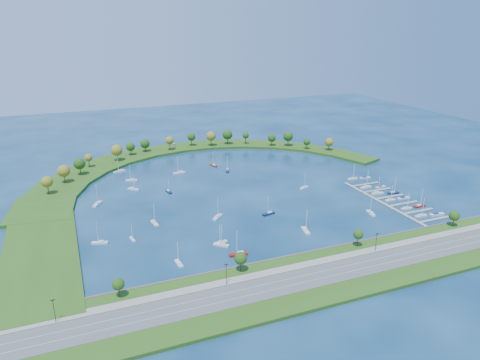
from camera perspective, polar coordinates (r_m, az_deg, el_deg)
name	(u,v)px	position (r m, az deg, el deg)	size (l,w,h in m)	color
ground	(236,188)	(314.81, -0.50, -1.08)	(700.00, 700.00, 0.00)	#082745
south_shoreline	(333,272)	(215.78, 11.83, -11.46)	(420.00, 43.10, 11.60)	#2F5216
breakwater	(157,174)	(346.60, -10.64, 0.70)	(286.74, 247.64, 2.00)	#2F5216
breakwater_trees	(183,146)	(387.30, -7.27, 4.33)	(242.04, 92.63, 13.78)	#382314
harbor_tower	(174,146)	(415.02, -8.47, 4.39)	(2.60, 2.60, 4.10)	gray
dock_system	(391,201)	(308.19, 18.79, -2.56)	(24.28, 82.00, 1.60)	gray
moored_boat_0	(304,187)	(318.01, 8.20, -0.90)	(7.83, 4.82, 11.15)	silver
moored_boat_1	(269,213)	(272.79, 3.69, -4.25)	(8.55, 3.99, 12.12)	#0A1B43
moored_boat_2	(132,180)	(338.90, -13.70, 0.03)	(8.88, 5.27, 12.62)	silver
moored_boat_3	(132,238)	(248.58, -13.63, -7.29)	(2.60, 6.41, 9.15)	silver
moored_boat_4	(155,223)	(264.49, -10.89, -5.37)	(3.42, 8.70, 12.45)	silver
moored_boat_5	(119,171)	(361.45, -15.18, 1.12)	(9.68, 5.40, 13.72)	silver
moored_boat_6	(221,244)	(235.60, -2.40, -8.25)	(7.87, 7.45, 12.45)	silver
moored_boat_7	(97,204)	(300.47, -17.81, -2.89)	(7.09, 9.42, 13.82)	silver
moored_boat_8	(218,217)	(267.77, -2.90, -4.70)	(8.07, 7.96, 13.01)	silver
moored_boat_9	(371,213)	(284.16, 16.40, -4.04)	(4.33, 9.26, 13.13)	silver
moored_boat_10	(239,254)	(226.67, -0.19, -9.40)	(9.63, 3.63, 13.83)	maroon
moored_boat_11	(306,230)	(253.42, 8.40, -6.35)	(4.34, 9.52, 13.51)	silver
moored_boat_12	(214,165)	(364.32, -3.39, 1.92)	(4.59, 7.96, 11.30)	maroon
moored_boat_13	(169,191)	(311.02, -9.12, -1.43)	(3.25, 7.34, 10.43)	#0A1B43
moored_boat_14	(179,263)	(220.81, -7.84, -10.47)	(2.78, 7.87, 11.35)	silver
moored_boat_15	(133,189)	(320.49, -13.49, -1.09)	(8.07, 7.12, 12.41)	silver
moored_boat_16	(179,172)	(348.85, -7.79, 0.98)	(9.72, 3.44, 14.02)	silver
moored_boat_17	(221,242)	(238.21, -2.47, -7.93)	(7.68, 3.87, 10.87)	silver
moored_boat_18	(227,170)	(351.43, -1.61, 1.29)	(5.34, 9.01, 12.80)	#0A1B43
moored_boat_19	(100,242)	(249.04, -17.50, -7.60)	(8.73, 4.88, 12.37)	silver
docked_boat_0	(421,215)	(290.44, 22.17, -4.22)	(8.17, 2.59, 11.88)	silver
docked_boat_1	(437,214)	(296.42, 23.88, -4.03)	(9.55, 3.72, 1.90)	silver
docked_boat_2	(406,208)	(298.71, 20.54, -3.36)	(7.44, 2.63, 10.73)	silver
docked_boat_3	(420,205)	(305.51, 22.02, -3.04)	(8.36, 2.55, 12.20)	maroon
docked_boat_4	(390,200)	(309.06, 18.68, -2.38)	(7.31, 2.13, 10.71)	silver
docked_boat_5	(403,198)	(315.40, 20.19, -2.16)	(9.01, 2.72, 1.83)	silver
docked_boat_6	(377,193)	(318.32, 17.18, -1.57)	(8.72, 3.53, 12.45)	silver
docked_boat_7	(393,193)	(322.23, 19.04, -1.53)	(8.31, 3.57, 11.83)	#0A1B43
docked_boat_8	(366,187)	(327.44, 15.81, -0.85)	(9.18, 3.57, 13.14)	silver
docked_boat_9	(380,187)	(331.81, 17.54, -0.82)	(8.02, 2.83, 1.60)	silver
docked_boat_10	(353,178)	(343.07, 14.23, 0.22)	(8.08, 2.40, 11.82)	silver
docked_boat_11	(365,178)	(347.75, 15.71, 0.29)	(8.52, 3.51, 1.69)	silver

